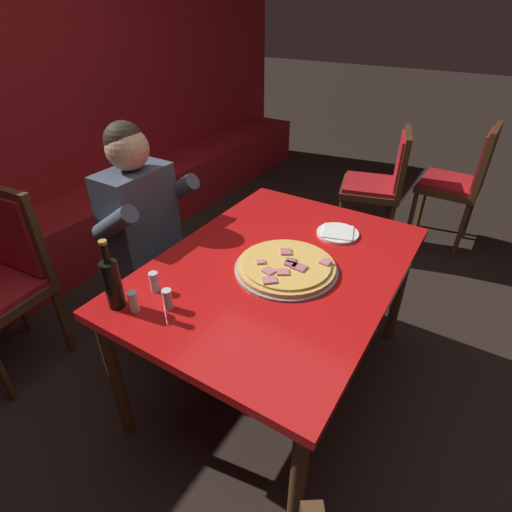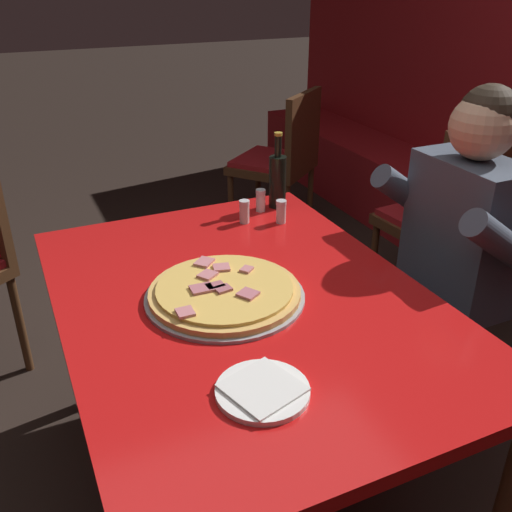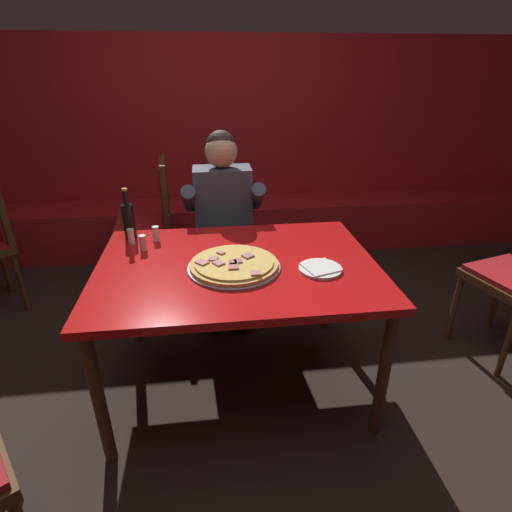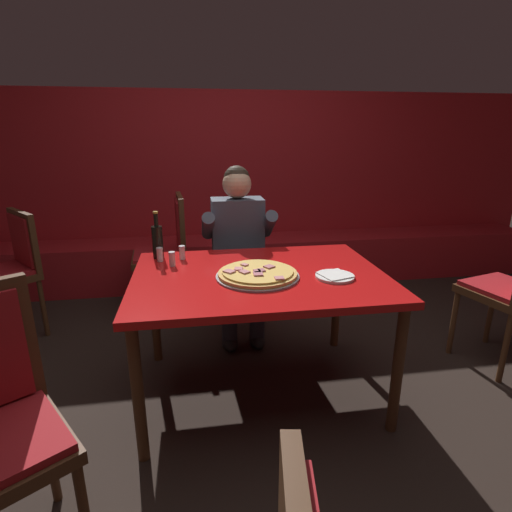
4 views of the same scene
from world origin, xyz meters
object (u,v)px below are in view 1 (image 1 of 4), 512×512
at_px(diner_seated_blue_shirt, 153,233).
at_px(dining_chair_by_booth, 382,180).
at_px(dining_chair_far_left, 2,271).
at_px(main_dining_table, 277,277).
at_px(dining_chair_side_aisle, 463,178).
at_px(pizza, 286,266).
at_px(shaker_parmesan, 154,283).
at_px(beer_bottle, 112,283).
at_px(shaker_black_pepper, 134,302).
at_px(plate_white_paper, 338,233).
at_px(shaker_red_pepper_flakes, 168,300).

height_order(diner_seated_blue_shirt, dining_chair_by_booth, diner_seated_blue_shirt).
bearing_deg(dining_chair_far_left, main_dining_table, -65.90).
distance_m(dining_chair_by_booth, dining_chair_side_aisle, 0.63).
height_order(pizza, dining_chair_side_aisle, dining_chair_side_aisle).
relative_size(shaker_parmesan, dining_chair_far_left, 0.09).
height_order(shaker_parmesan, dining_chair_side_aisle, dining_chair_side_aisle).
height_order(main_dining_table, beer_bottle, beer_bottle).
xyz_separation_m(shaker_black_pepper, dining_chair_by_booth, (2.22, -0.31, -0.22)).
bearing_deg(plate_white_paper, main_dining_table, 162.13).
xyz_separation_m(shaker_parmesan, dining_chair_side_aisle, (2.43, -0.85, -0.20)).
relative_size(pizza, shaker_black_pepper, 5.27).
height_order(shaker_black_pepper, shaker_parmesan, same).
xyz_separation_m(main_dining_table, dining_chair_by_booth, (1.66, 0.00, -0.11)).
height_order(beer_bottle, dining_chair_far_left, beer_bottle).
relative_size(pizza, dining_chair_by_booth, 0.47).
distance_m(pizza, beer_bottle, 0.72).
bearing_deg(dining_chair_far_left, shaker_red_pepper_flakes, -85.03).
height_order(beer_bottle, shaker_black_pepper, beer_bottle).
xyz_separation_m(pizza, dining_chair_by_booth, (1.68, 0.06, -0.20)).
height_order(beer_bottle, diner_seated_blue_shirt, diner_seated_blue_shirt).
bearing_deg(plate_white_paper, dining_chair_by_booth, 5.92).
relative_size(pizza, diner_seated_blue_shirt, 0.36).
bearing_deg(plate_white_paper, pizza, 169.82).
bearing_deg(shaker_red_pepper_flakes, dining_chair_side_aisle, -16.36).
bearing_deg(shaker_red_pepper_flakes, shaker_parmesan, 65.56).
relative_size(main_dining_table, plate_white_paper, 6.61).
bearing_deg(dining_chair_by_booth, pizza, -178.05).
distance_m(pizza, shaker_red_pepper_flakes, 0.53).
height_order(main_dining_table, dining_chair_by_booth, dining_chair_by_booth).
height_order(main_dining_table, diner_seated_blue_shirt, diner_seated_blue_shirt).
height_order(beer_bottle, shaker_red_pepper_flakes, beer_bottle).
relative_size(plate_white_paper, shaker_parmesan, 2.44).
xyz_separation_m(dining_chair_by_booth, dining_chair_side_aisle, (0.34, -0.52, 0.02)).
height_order(beer_bottle, shaker_parmesan, beer_bottle).
xyz_separation_m(shaker_parmesan, dining_chair_by_booth, (2.08, -0.33, -0.22)).
relative_size(shaker_red_pepper_flakes, dining_chair_far_left, 0.09).
xyz_separation_m(main_dining_table, dining_chair_side_aisle, (2.00, -0.52, -0.09)).
distance_m(main_dining_table, shaker_red_pepper_flakes, 0.54).
bearing_deg(pizza, diner_seated_blue_shirt, 90.77).
distance_m(main_dining_table, plate_white_paper, 0.42).
relative_size(dining_chair_far_left, dining_chair_side_aisle, 1.01).
height_order(shaker_red_pepper_flakes, dining_chair_by_booth, dining_chair_by_booth).
relative_size(pizza, dining_chair_side_aisle, 0.46).
relative_size(plate_white_paper, beer_bottle, 0.72).
relative_size(beer_bottle, shaker_red_pepper_flakes, 3.40).
bearing_deg(shaker_parmesan, dining_chair_side_aisle, -19.30).
xyz_separation_m(dining_chair_far_left, dining_chair_side_aisle, (2.58, -1.81, 0.01)).
bearing_deg(plate_white_paper, shaker_parmesan, 150.84).
bearing_deg(shaker_parmesan, main_dining_table, -37.74).
bearing_deg(plate_white_paper, dining_chair_far_left, 124.40).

